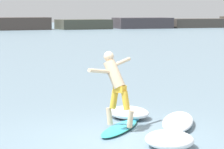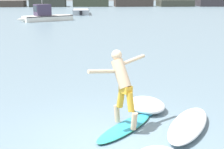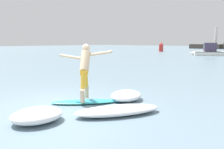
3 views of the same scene
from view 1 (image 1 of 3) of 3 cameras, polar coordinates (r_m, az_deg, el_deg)
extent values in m
plane|color=slate|center=(11.82, 0.32, -6.79)|extent=(200.00, 200.00, 0.00)
cube|color=#443A35|center=(73.80, -9.88, 5.41)|extent=(8.25, 3.95, 1.69)
cube|color=#3F4137|center=(75.76, -3.09, 5.42)|extent=(7.62, 4.92, 1.36)
cube|color=#3A363A|center=(78.72, 3.28, 5.55)|extent=(8.29, 5.08, 1.56)
cube|color=#423D38|center=(82.57, 9.12, 5.48)|extent=(8.58, 4.39, 1.37)
ellipsoid|color=#2F9EC1|center=(12.51, 0.84, -5.78)|extent=(1.69, 1.90, 0.10)
ellipsoid|color=#2F9EC1|center=(13.47, 2.32, -4.85)|extent=(0.40, 0.40, 0.08)
ellipsoid|color=#339E56|center=(12.51, 0.84, -5.78)|extent=(1.70, 1.92, 0.04)
cone|color=black|center=(11.77, -0.53, -7.17)|extent=(0.07, 0.07, 0.14)
cone|color=black|center=(11.85, 0.35, -7.07)|extent=(0.07, 0.07, 0.14)
cone|color=black|center=(11.95, -0.91, -6.95)|extent=(0.07, 0.07, 0.14)
cylinder|color=#D1B18C|center=(12.61, -0.28, -4.50)|extent=(0.21, 0.22, 0.42)
cylinder|color=gold|center=(12.46, 0.22, -2.67)|extent=(0.26, 0.27, 0.46)
cylinder|color=#D1B18C|center=(12.30, 1.98, -4.80)|extent=(0.21, 0.22, 0.42)
cylinder|color=gold|center=(12.29, 1.47, -2.81)|extent=(0.26, 0.27, 0.46)
cube|color=gold|center=(12.33, 0.85, -1.55)|extent=(0.32, 0.33, 0.16)
cylinder|color=#D1B18C|center=(12.37, 0.24, 0.02)|extent=(0.56, 0.61, 0.71)
sphere|color=#D1B18C|center=(12.41, -0.35, 1.95)|extent=(0.24, 0.24, 0.24)
cylinder|color=#D1B18C|center=(12.02, -1.46, 0.37)|extent=(0.62, 0.49, 0.21)
cylinder|color=#D1B18C|center=(12.81, 1.03, 1.34)|extent=(0.61, 0.50, 0.20)
ellipsoid|color=white|center=(13.81, 1.83, -4.12)|extent=(1.26, 1.42, 0.30)
ellipsoid|color=white|center=(11.01, 6.20, -6.98)|extent=(1.27, 1.43, 0.33)
ellipsoid|color=white|center=(12.99, 7.11, -5.05)|extent=(1.78, 2.36, 0.23)
camera|label=2|loc=(5.91, 17.24, 9.63)|focal=50.00mm
camera|label=3|loc=(11.89, 32.97, 1.45)|focal=35.00mm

